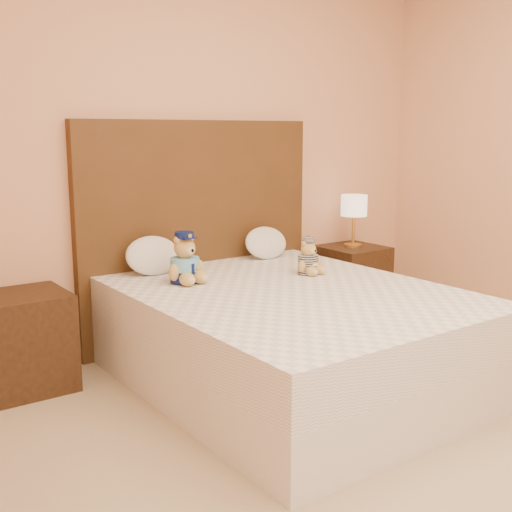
# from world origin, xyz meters

# --- Properties ---
(ground) EXTENTS (4.00, 4.50, 0.00)m
(ground) POSITION_xyz_m (0.00, 0.00, 0.00)
(ground) COLOR tan
(ground) RESTS_ON ground
(room_walls) EXTENTS (4.04, 4.52, 2.72)m
(room_walls) POSITION_xyz_m (0.00, 0.46, 1.81)
(room_walls) COLOR #E3A47B
(room_walls) RESTS_ON ground
(bed) EXTENTS (1.60, 2.00, 0.55)m
(bed) POSITION_xyz_m (0.00, 1.20, 0.28)
(bed) COLOR white
(bed) RESTS_ON ground
(headboard) EXTENTS (1.75, 0.08, 1.50)m
(headboard) POSITION_xyz_m (0.00, 2.21, 0.75)
(headboard) COLOR #4E2F17
(headboard) RESTS_ON ground
(nightstand_left) EXTENTS (0.45, 0.45, 0.55)m
(nightstand_left) POSITION_xyz_m (-1.25, 2.00, 0.28)
(nightstand_left) COLOR #3A2412
(nightstand_left) RESTS_ON ground
(nightstand_right) EXTENTS (0.45, 0.45, 0.55)m
(nightstand_right) POSITION_xyz_m (1.25, 2.00, 0.28)
(nightstand_right) COLOR #3A2412
(nightstand_right) RESTS_ON ground
(lamp) EXTENTS (0.20, 0.20, 0.40)m
(lamp) POSITION_xyz_m (1.25, 2.00, 0.85)
(lamp) COLOR gold
(lamp) RESTS_ON nightstand_right
(teddy_police) EXTENTS (0.29, 0.28, 0.30)m
(teddy_police) POSITION_xyz_m (-0.40, 1.71, 0.70)
(teddy_police) COLOR #AB8842
(teddy_police) RESTS_ON bed
(teddy_prisoner) EXTENTS (0.22, 0.21, 0.22)m
(teddy_prisoner) POSITION_xyz_m (0.35, 1.47, 0.66)
(teddy_prisoner) COLOR #AB8842
(teddy_prisoner) RESTS_ON bed
(pillow_left) EXTENTS (0.36, 0.24, 0.26)m
(pillow_left) POSITION_xyz_m (-0.44, 2.03, 0.68)
(pillow_left) COLOR white
(pillow_left) RESTS_ON bed
(pillow_right) EXTENTS (0.34, 0.22, 0.24)m
(pillow_right) POSITION_xyz_m (0.44, 2.03, 0.67)
(pillow_right) COLOR white
(pillow_right) RESTS_ON bed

